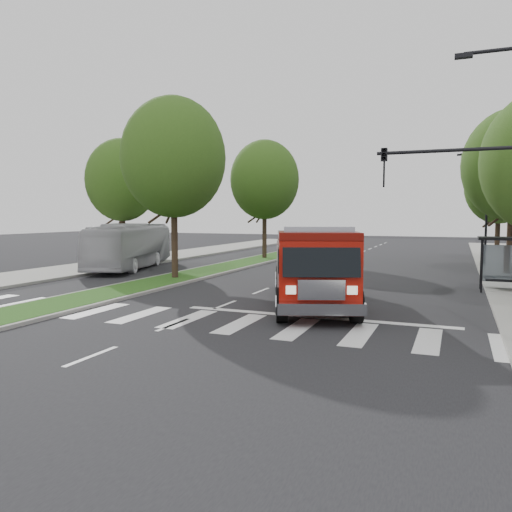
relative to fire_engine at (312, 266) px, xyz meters
The scene contains 11 objects.
ground 3.88m from the fire_engine, 153.31° to the right, with size 140.00×140.00×0.00m, color black.
sidewalk_left 19.63m from the fire_engine, 154.56° to the left, with size 5.00×80.00×0.15m, color gray.
median 18.85m from the fire_engine, 119.21° to the left, with size 3.00×50.00×0.15m.
tree_right_far 24.28m from the fire_engine, 69.61° to the left, with size 5.00×5.00×8.73m.
tree_median_near 11.45m from the fire_engine, 154.35° to the left, with size 5.80×5.80×10.16m.
tree_median_far 21.15m from the fire_engine, 116.49° to the left, with size 5.60×5.60×9.72m.
tree_left_mid 20.60m from the fire_engine, 148.79° to the left, with size 5.20×5.20×9.16m.
streetlight_right_near 8.78m from the fire_engine, 38.35° to the right, with size 4.08×0.22×8.00m.
streetlight_right_far 19.97m from the fire_engine, 68.70° to the left, with size 2.11×0.20×8.00m.
fire_engine is the anchor object (origin of this frame).
city_bus 17.43m from the fire_engine, 150.53° to the left, with size 2.58×11.03×3.07m, color #B1B1B5.
Camera 1 is at (8.70, -18.12, 3.67)m, focal length 35.00 mm.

